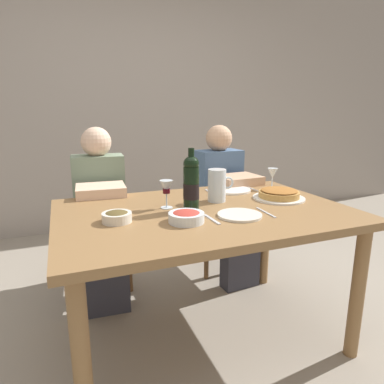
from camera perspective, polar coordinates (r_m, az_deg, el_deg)
name	(u,v)px	position (r m, az deg, el deg)	size (l,w,h in m)	color
ground_plane	(203,336)	(2.10, 1.96, -23.22)	(8.00, 8.00, 0.00)	gray
back_wall	(124,98)	(3.78, -11.49, 15.41)	(8.00, 0.10, 2.80)	#A3998E
dining_table	(204,226)	(1.79, 2.13, -5.80)	(1.50, 1.00, 0.76)	olive
wine_bottle	(191,184)	(1.71, -0.14, 1.45)	(0.08, 0.08, 0.32)	black
water_pitcher	(217,187)	(1.90, 4.28, 0.81)	(0.16, 0.10, 0.18)	silver
baked_tart	(279,194)	(2.03, 14.54, -0.36)	(0.30, 0.30, 0.06)	white
salad_bowl	(186,216)	(1.55, -0.97, -4.16)	(0.17, 0.17, 0.05)	silver
olive_bowl	(117,216)	(1.59, -12.64, -4.05)	(0.14, 0.14, 0.05)	silver
wine_glass_left_diner	(272,174)	(2.27, 13.50, 2.96)	(0.07, 0.07, 0.14)	silver
wine_glass_right_diner	(166,188)	(1.76, -4.38, 0.61)	(0.07, 0.07, 0.15)	silver
dinner_plate_left_setting	(240,215)	(1.66, 8.10, -3.89)	(0.22, 0.22, 0.01)	silver
dinner_plate_right_setting	(231,190)	(2.18, 6.71, 0.36)	(0.25, 0.25, 0.01)	white
fork_left_setting	(212,219)	(1.59, 3.37, -4.63)	(0.16, 0.01, 0.01)	silver
knife_left_setting	(266,212)	(1.74, 12.42, -3.41)	(0.18, 0.01, 0.01)	silver
knife_right_setting	(252,189)	(2.25, 10.08, 0.59)	(0.18, 0.01, 0.01)	silver
spoon_right_setting	(210,192)	(2.11, 3.11, -0.07)	(0.16, 0.01, 0.01)	silver
chair_left	(100,217)	(2.59, -15.32, -4.12)	(0.43, 0.43, 0.87)	brown
diner_left	(101,210)	(2.32, -15.16, -3.01)	(0.35, 0.52, 1.16)	gray
chair_right	(211,206)	(2.79, 3.20, -2.37)	(0.43, 0.43, 0.87)	brown
diner_right	(226,198)	(2.56, 5.71, -1.10)	(0.36, 0.52, 1.16)	#4C6B93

